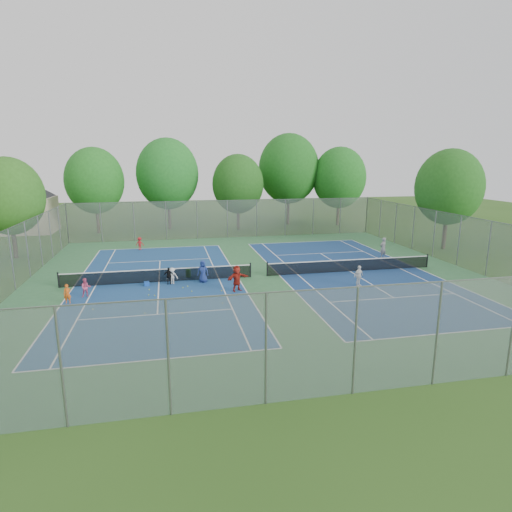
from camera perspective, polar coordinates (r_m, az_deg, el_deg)
The scene contains 40 objects.
ground at distance 30.67m, azimuth 0.38°, elevation -2.77°, with size 120.00×120.00×0.00m, color #2C5219.
court_pad at distance 30.66m, azimuth 0.38°, elevation -2.76°, with size 32.00×32.00×0.01m, color #32693C.
court_left at distance 30.03m, azimuth -12.81°, elevation -3.41°, with size 10.97×23.77×0.01m, color navy.
court_right at distance 32.81m, azimuth 12.43°, elevation -2.01°, with size 10.97×23.77×0.01m, color navy.
net_left at distance 29.92m, azimuth -12.86°, elevation -2.60°, with size 12.87×0.10×0.91m, color black.
net_right at distance 32.70m, azimuth 12.47°, elevation -1.27°, with size 12.87×0.10×0.91m, color black.
fence_north at distance 45.74m, azimuth -3.85°, elevation 4.93°, with size 32.00×0.10×4.00m, color gray.
fence_south at distance 15.60m, azimuth 13.08°, elevation -11.07°, with size 32.00×0.10×4.00m, color gray.
fence_west at distance 31.12m, azimuth -29.79°, elevation -0.47°, with size 32.00×0.10×4.00m, color gray.
fence_east at distance 36.97m, azimuth 25.43°, elevation 1.84°, with size 32.00×0.10×4.00m, color gray.
house at distance 55.33m, azimuth -28.53°, elevation 7.09°, with size 11.03×11.03×7.30m.
tree_nw at distance 51.53m, azimuth -20.72°, elevation 9.38°, with size 6.40×6.40×9.58m.
tree_nl at distance 51.91m, azimuth -11.71°, elevation 10.66°, with size 7.20×7.20×10.69m.
tree_nc at distance 50.63m, azimuth -2.43°, elevation 9.56°, with size 6.00×6.00×8.85m.
tree_nr at distance 55.04m, azimuth 4.39°, elevation 11.51°, with size 7.60×7.60×11.42m.
tree_ne at distance 55.18m, azimuth 11.05°, elevation 10.20°, with size 6.60×6.60×9.77m.
tree_side_w at distance 41.04m, azimuth -30.11°, elevation 6.91°, with size 5.60×5.60×8.47m.
tree_side_e at distance 43.11m, azimuth 24.34°, elevation 8.36°, with size 6.00×6.00×9.20m.
ball_crate at distance 29.34m, azimuth -14.36°, elevation -3.62°, with size 0.33×0.33×0.28m, color #174CB2.
ball_hopper at distance 30.80m, azimuth -9.02°, elevation -2.31°, with size 0.30×0.30×0.58m, color green.
student_a at distance 27.22m, azimuth -23.85°, elevation -4.65°, with size 0.42×0.28×1.16m, color orange.
student_b at distance 28.04m, azimuth -21.74°, elevation -3.95°, with size 0.57×0.45×1.18m, color #D6537D.
student_c at distance 29.30m, azimuth -11.09°, elevation -2.62°, with size 0.73×0.42×1.13m, color silver.
student_d at distance 29.29m, azimuth -11.56°, elevation -2.60°, with size 0.68×0.28×1.17m, color black.
student_e at distance 29.33m, azimuth -7.09°, elevation -2.05°, with size 0.75×0.49×1.53m, color navy.
student_f at distance 27.16m, azimuth -2.56°, elevation -3.01°, with size 1.56×0.50×1.68m, color #A12117.
child_far_baseline at distance 40.97m, azimuth -15.23°, elevation 1.61°, with size 0.78×0.45×1.21m, color #AC181D.
instructor at distance 37.76m, azimuth 16.58°, elevation 1.04°, with size 0.65×0.43×1.78m, color gray.
teen_court_b at distance 29.05m, azimuth 13.53°, elevation -2.59°, with size 0.82×0.34×1.40m, color white.
tennis_ball_0 at distance 25.72m, azimuth -20.92°, elevation -6.66°, with size 0.07×0.07×0.07m, color yellow.
tennis_ball_1 at distance 27.24m, azimuth -14.12°, elevation -5.11°, with size 0.07×0.07×0.07m, color #BBD531.
tennis_ball_2 at distance 28.56m, azimuth -9.11°, elevation -4.05°, with size 0.07×0.07×0.07m, color #D0F238.
tennis_ball_3 at distance 28.33m, azimuth -9.73°, elevation -4.21°, with size 0.07×0.07×0.07m, color #D5E234.
tennis_ball_4 at distance 28.35m, azimuth -14.04°, elevation -4.40°, with size 0.07×0.07×0.07m, color #C6D932.
tennis_ball_5 at distance 27.08m, azimuth -13.37°, elevation -5.18°, with size 0.07×0.07×0.07m, color gold.
tennis_ball_6 at distance 27.47m, azimuth -8.56°, elevation -4.71°, with size 0.07×0.07×0.07m, color #DBED37.
tennis_ball_7 at distance 23.77m, azimuth -9.86°, elevation -7.57°, with size 0.07×0.07×0.07m, color #CCD631.
tennis_ball_8 at distance 25.10m, azimuth -4.50°, elevation -6.30°, with size 0.07×0.07×0.07m, color #CBDA32.
tennis_ball_9 at distance 24.20m, azimuth -14.59°, elevation -7.43°, with size 0.07×0.07×0.07m, color gold.
tennis_ball_10 at distance 27.39m, azimuth -4.63°, elevation -4.66°, with size 0.07×0.07×0.07m, color gold.
Camera 1 is at (-6.22, -28.88, 8.22)m, focal length 30.00 mm.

